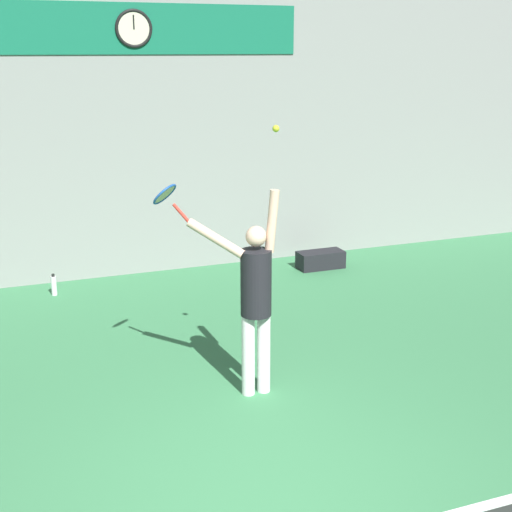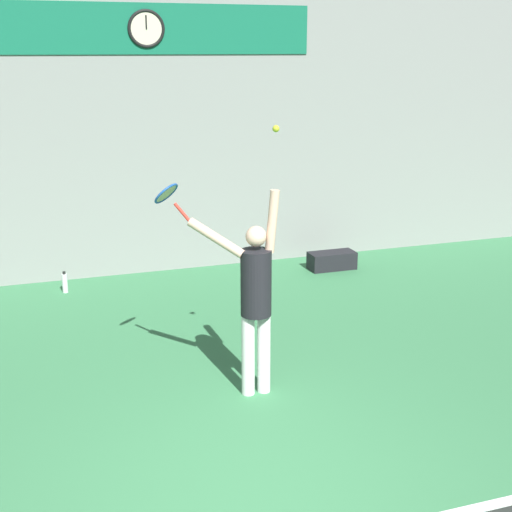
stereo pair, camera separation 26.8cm
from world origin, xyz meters
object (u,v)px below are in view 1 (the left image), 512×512
object	(u,v)px
tennis_player	(255,294)
tennis_racket	(166,196)
equipment_bag	(321,260)
tennis_ball	(276,129)
scoreboard_clock	(134,28)
water_bottle	(54,285)

from	to	relation	value
tennis_player	tennis_racket	distance (m)	1.27
equipment_bag	tennis_ball	bearing A→B (deg)	-122.28
scoreboard_clock	water_bottle	size ratio (longest dim) A/B	1.71
tennis_racket	water_bottle	xyz separation A→B (m)	(-0.86, 3.23, -1.82)
tennis_player	equipment_bag	distance (m)	4.42
tennis_racket	water_bottle	distance (m)	3.81
tennis_ball	water_bottle	distance (m)	4.86
tennis_racket	tennis_ball	bearing A→B (deg)	-32.52
tennis_player	tennis_ball	xyz separation A→B (m)	(0.18, -0.06, 1.58)
tennis_racket	equipment_bag	bearing A→B (deg)	43.83
tennis_player	tennis_ball	distance (m)	1.59
scoreboard_clock	water_bottle	xyz separation A→B (m)	(-1.40, -0.55, -3.44)
water_bottle	equipment_bag	bearing A→B (deg)	-2.55
tennis_racket	tennis_ball	distance (m)	1.25
tennis_ball	equipment_bag	size ratio (longest dim) A/B	0.09
tennis_ball	equipment_bag	bearing A→B (deg)	57.72
equipment_bag	water_bottle	bearing A→B (deg)	177.45
tennis_player	equipment_bag	size ratio (longest dim) A/B	2.84
tennis_player	equipment_bag	world-z (taller)	tennis_player
equipment_bag	tennis_racket	bearing A→B (deg)	-136.17
scoreboard_clock	equipment_bag	bearing A→B (deg)	-15.46
scoreboard_clock	water_bottle	distance (m)	3.76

